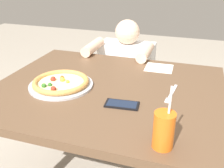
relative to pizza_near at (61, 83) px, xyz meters
name	(u,v)px	position (x,y,z in m)	size (l,w,h in m)	color
dining_table	(108,106)	(0.23, 0.06, -0.13)	(1.15, 0.94, 0.75)	brown
pizza_near	(61,83)	(0.00, 0.00, 0.00)	(0.33, 0.33, 0.04)	#B7B7BC
drink_cup_colored	(164,130)	(0.56, -0.32, 0.05)	(0.07, 0.07, 0.23)	orange
paper_napkin	(159,68)	(0.44, 0.41, -0.02)	(0.16, 0.14, 0.00)	white
fork	(171,94)	(0.55, 0.08, -0.02)	(0.04, 0.20, 0.00)	silver
cell_phone	(122,104)	(0.35, -0.09, -0.01)	(0.16, 0.09, 0.01)	black
diner_seated	(126,85)	(0.13, 0.81, -0.36)	(0.45, 0.54, 0.94)	#333847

